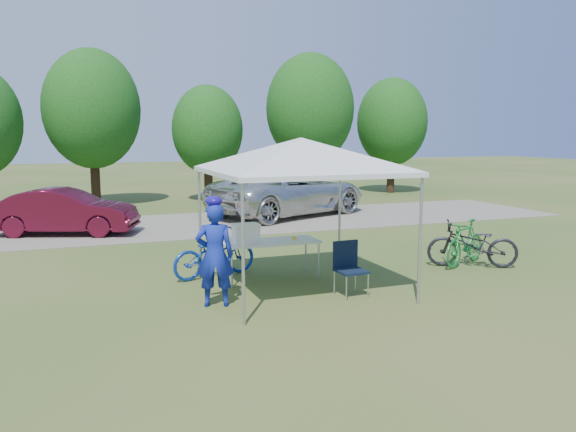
# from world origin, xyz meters

# --- Properties ---
(ground) EXTENTS (100.00, 100.00, 0.00)m
(ground) POSITION_xyz_m (0.00, 0.00, 0.00)
(ground) COLOR #2D5119
(ground) RESTS_ON ground
(gravel_strip) EXTENTS (24.00, 5.00, 0.02)m
(gravel_strip) POSITION_xyz_m (0.00, 8.00, 0.01)
(gravel_strip) COLOR gray
(gravel_strip) RESTS_ON ground
(canopy) EXTENTS (4.53, 4.53, 3.00)m
(canopy) POSITION_xyz_m (0.00, 0.00, 2.65)
(canopy) COLOR #A5A5AA
(canopy) RESTS_ON ground
(treeline) EXTENTS (24.89, 4.28, 6.30)m
(treeline) POSITION_xyz_m (-0.29, 14.05, 3.53)
(treeline) COLOR #382314
(treeline) RESTS_ON ground
(folding_table) EXTENTS (1.83, 0.76, 0.75)m
(folding_table) POSITION_xyz_m (-0.26, 0.89, 0.71)
(folding_table) COLOR white
(folding_table) RESTS_ON ground
(folding_chair) EXTENTS (0.50, 0.52, 0.94)m
(folding_chair) POSITION_xyz_m (0.66, -0.60, 0.56)
(folding_chair) COLOR black
(folding_chair) RESTS_ON ground
(cooler) EXTENTS (0.50, 0.34, 0.36)m
(cooler) POSITION_xyz_m (-0.76, 0.89, 0.94)
(cooler) COLOR white
(cooler) RESTS_ON folding_table
(ice_cream_cup) EXTENTS (0.09, 0.09, 0.06)m
(ice_cream_cup) POSITION_xyz_m (0.21, 0.84, 0.79)
(ice_cream_cup) COLOR yellow
(ice_cream_cup) RESTS_ON folding_table
(cyclist) EXTENTS (0.70, 0.55, 1.70)m
(cyclist) POSITION_xyz_m (-1.66, -0.41, 0.85)
(cyclist) COLOR #122399
(cyclist) RESTS_ON ground
(bike_blue) EXTENTS (1.88, 1.08, 0.93)m
(bike_blue) POSITION_xyz_m (-1.23, 1.46, 0.47)
(bike_blue) COLOR #12349E
(bike_blue) RESTS_ON ground
(bike_green) EXTENTS (1.66, 1.13, 0.98)m
(bike_green) POSITION_xyz_m (4.02, 0.54, 0.49)
(bike_green) COLOR #1D8234
(bike_green) RESTS_ON ground
(bike_dark) EXTENTS (1.94, 1.46, 0.98)m
(bike_dark) POSITION_xyz_m (4.04, 0.32, 0.49)
(bike_dark) COLOR black
(bike_dark) RESTS_ON ground
(minivan) EXTENTS (6.45, 4.76, 1.63)m
(minivan) POSITION_xyz_m (3.14, 8.88, 0.83)
(minivan) COLOR silver
(minivan) RESTS_ON gravel_strip
(sedan) EXTENTS (4.11, 2.55, 1.28)m
(sedan) POSITION_xyz_m (-4.04, 7.52, 0.66)
(sedan) COLOR #540E21
(sedan) RESTS_ON gravel_strip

